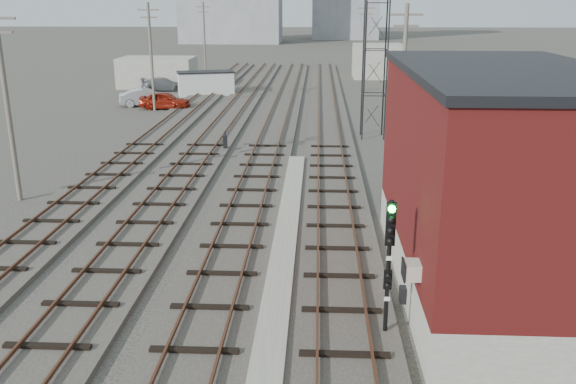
# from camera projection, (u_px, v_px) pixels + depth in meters

# --- Properties ---
(ground) EXTENTS (320.00, 320.00, 0.00)m
(ground) POSITION_uv_depth(u_px,v_px,m) (303.00, 88.00, 66.72)
(ground) COLOR #282621
(ground) RESTS_ON ground
(track_right) EXTENTS (3.20, 90.00, 0.39)m
(track_right) POSITION_uv_depth(u_px,v_px,m) (328.00, 124.00, 46.56)
(track_right) COLOR #332D28
(track_right) RESTS_ON ground
(track_mid_right) EXTENTS (3.20, 90.00, 0.39)m
(track_mid_right) POSITION_uv_depth(u_px,v_px,m) (276.00, 124.00, 46.75)
(track_mid_right) COLOR #332D28
(track_mid_right) RESTS_ON ground
(track_mid_left) EXTENTS (3.20, 90.00, 0.39)m
(track_mid_left) POSITION_uv_depth(u_px,v_px,m) (224.00, 123.00, 46.94)
(track_mid_left) COLOR #332D28
(track_mid_left) RESTS_ON ground
(track_left) EXTENTS (3.20, 90.00, 0.39)m
(track_left) POSITION_uv_depth(u_px,v_px,m) (173.00, 123.00, 47.13)
(track_left) COLOR #332D28
(track_left) RESTS_ON ground
(platform_curb) EXTENTS (0.90, 28.00, 0.26)m
(platform_curb) POSITION_uv_depth(u_px,v_px,m) (284.00, 252.00, 22.84)
(platform_curb) COLOR gray
(platform_curb) RESTS_ON ground
(brick_building) EXTENTS (6.54, 12.20, 7.22)m
(brick_building) POSITION_uv_depth(u_px,v_px,m) (497.00, 180.00, 19.55)
(brick_building) COLOR gray
(brick_building) RESTS_ON ground
(lattice_tower) EXTENTS (1.60, 1.60, 15.00)m
(lattice_tower) POSITION_uv_depth(u_px,v_px,m) (376.00, 26.00, 40.39)
(lattice_tower) COLOR black
(lattice_tower) RESTS_ON ground
(utility_pole_left_a) EXTENTS (1.80, 0.24, 9.00)m
(utility_pole_left_a) POSITION_uv_depth(u_px,v_px,m) (7.00, 100.00, 27.76)
(utility_pole_left_a) COLOR #595147
(utility_pole_left_a) RESTS_ON ground
(utility_pole_left_b) EXTENTS (1.80, 0.24, 9.00)m
(utility_pole_left_b) POSITION_uv_depth(u_px,v_px,m) (151.00, 54.00, 51.58)
(utility_pole_left_b) COLOR #595147
(utility_pole_left_b) RESTS_ON ground
(utility_pole_left_c) EXTENTS (1.80, 0.24, 9.00)m
(utility_pole_left_c) POSITION_uv_depth(u_px,v_px,m) (204.00, 37.00, 75.39)
(utility_pole_left_c) COLOR #595147
(utility_pole_left_c) RESTS_ON ground
(utility_pole_right_a) EXTENTS (1.80, 0.24, 9.00)m
(utility_pole_right_a) POSITION_uv_depth(u_px,v_px,m) (403.00, 81.00, 34.49)
(utility_pole_right_a) COLOR #595147
(utility_pole_right_a) RESTS_ON ground
(utility_pole_right_b) EXTENTS (1.80, 0.24, 9.00)m
(utility_pole_right_b) POSITION_uv_depth(u_px,v_px,m) (365.00, 44.00, 63.07)
(utility_pole_right_b) COLOR #595147
(utility_pole_right_b) RESTS_ON ground
(shed_left) EXTENTS (8.00, 5.00, 3.20)m
(shed_left) POSITION_uv_depth(u_px,v_px,m) (158.00, 72.00, 66.99)
(shed_left) COLOR gray
(shed_left) RESTS_ON ground
(shed_right) EXTENTS (6.00, 6.00, 4.00)m
(shed_right) POSITION_uv_depth(u_px,v_px,m) (378.00, 61.00, 75.22)
(shed_right) COLOR gray
(shed_right) RESTS_ON ground
(signal_mast) EXTENTS (0.40, 0.41, 4.09)m
(signal_mast) POSITION_uv_depth(u_px,v_px,m) (389.00, 259.00, 16.60)
(signal_mast) COLOR gray
(signal_mast) RESTS_ON ground
(switch_stand) EXTENTS (0.31, 0.31, 1.19)m
(switch_stand) POSITION_uv_depth(u_px,v_px,m) (225.00, 142.00, 38.54)
(switch_stand) COLOR black
(switch_stand) RESTS_ON ground
(site_trailer) EXTENTS (6.09, 3.91, 2.37)m
(site_trailer) POSITION_uv_depth(u_px,v_px,m) (206.00, 83.00, 61.29)
(site_trailer) COLOR silver
(site_trailer) RESTS_ON ground
(car_red) EXTENTS (4.48, 1.91, 1.51)m
(car_red) POSITION_uv_depth(u_px,v_px,m) (165.00, 100.00, 53.48)
(car_red) COLOR maroon
(car_red) RESTS_ON ground
(car_silver) EXTENTS (5.01, 2.94, 1.56)m
(car_silver) POSITION_uv_depth(u_px,v_px,m) (146.00, 97.00, 55.05)
(car_silver) COLOR #95989C
(car_silver) RESTS_ON ground
(car_grey) EXTENTS (4.99, 2.78, 1.37)m
(car_grey) POSITION_uv_depth(u_px,v_px,m) (164.00, 84.00, 64.34)
(car_grey) COLOR slate
(car_grey) RESTS_ON ground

